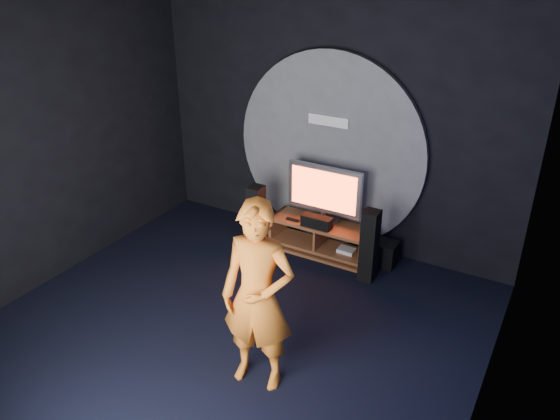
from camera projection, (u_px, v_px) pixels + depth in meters
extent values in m
plane|color=black|center=(226.00, 336.00, 5.76)|extent=(5.00, 5.00, 0.00)
cube|color=black|center=(332.00, 116.00, 6.94)|extent=(5.00, 0.04, 3.50)
cube|color=black|center=(35.00, 140.00, 6.11)|extent=(0.04, 5.00, 3.50)
cube|color=black|center=(504.00, 252.00, 3.88)|extent=(0.04, 5.00, 3.50)
cylinder|color=#515156|center=(329.00, 151.00, 7.10)|extent=(2.60, 0.08, 2.60)
cube|color=white|center=(328.00, 121.00, 6.87)|extent=(0.55, 0.03, 0.13)
cube|color=#98512F|center=(321.00, 224.00, 7.12)|extent=(1.33, 0.45, 0.04)
cube|color=#98512F|center=(320.00, 246.00, 7.27)|extent=(1.29, 0.42, 0.04)
cube|color=#98512F|center=(278.00, 227.00, 7.50)|extent=(0.04, 0.45, 0.45)
cube|color=#98512F|center=(366.00, 250.00, 6.92)|extent=(0.04, 0.45, 0.45)
cube|color=#98512F|center=(320.00, 235.00, 7.20)|extent=(0.03, 0.40, 0.29)
cube|color=#98512F|center=(320.00, 251.00, 7.30)|extent=(1.33, 0.45, 0.04)
cube|color=white|center=(346.00, 250.00, 7.08)|extent=(0.22, 0.16, 0.05)
cube|color=#B0B0B8|center=(323.00, 219.00, 7.16)|extent=(0.36, 0.22, 0.04)
cylinder|color=#B0B0B8|center=(323.00, 215.00, 7.13)|extent=(0.07, 0.07, 0.10)
cube|color=#B0B0B8|center=(324.00, 189.00, 6.97)|extent=(1.01, 0.06, 0.63)
cube|color=#FC4C23|center=(323.00, 190.00, 6.94)|extent=(0.90, 0.01, 0.51)
cube|color=black|center=(317.00, 222.00, 6.98)|extent=(0.40, 0.15, 0.15)
cube|color=black|center=(293.00, 220.00, 7.17)|extent=(0.18, 0.05, 0.02)
cube|color=black|center=(256.00, 219.00, 7.19)|extent=(0.19, 0.21, 0.93)
cube|color=black|center=(369.00, 246.00, 6.54)|extent=(0.19, 0.21, 0.93)
cube|color=black|center=(385.00, 253.00, 6.98)|extent=(0.29, 0.29, 0.32)
imported|color=orange|center=(258.00, 297.00, 4.80)|extent=(0.74, 0.56, 1.85)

